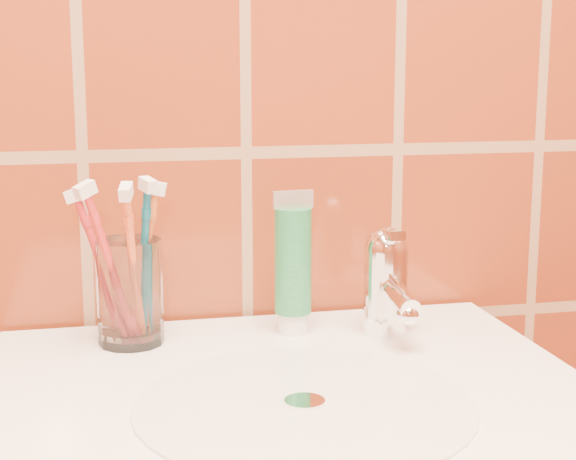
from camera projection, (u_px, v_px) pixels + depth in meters
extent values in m
cylinder|color=silver|center=(305.00, 404.00, 0.77)|extent=(0.30, 0.30, 0.00)
cylinder|color=white|center=(305.00, 402.00, 0.77)|extent=(0.04, 0.04, 0.00)
cylinder|color=white|center=(130.00, 292.00, 0.93)|extent=(0.08, 0.08, 0.11)
cylinder|color=white|center=(293.00, 322.00, 0.97)|extent=(0.03, 0.03, 0.02)
cylinder|color=#1A6E3A|center=(293.00, 261.00, 0.96)|extent=(0.04, 0.04, 0.12)
cube|color=beige|center=(293.00, 199.00, 0.95)|extent=(0.04, 0.01, 0.02)
cylinder|color=white|center=(385.00, 291.00, 0.96)|extent=(0.05, 0.05, 0.09)
sphere|color=white|center=(386.00, 249.00, 0.96)|extent=(0.05, 0.05, 0.05)
cylinder|color=white|center=(397.00, 294.00, 0.93)|extent=(0.02, 0.09, 0.03)
cube|color=white|center=(390.00, 235.00, 0.94)|extent=(0.02, 0.06, 0.01)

